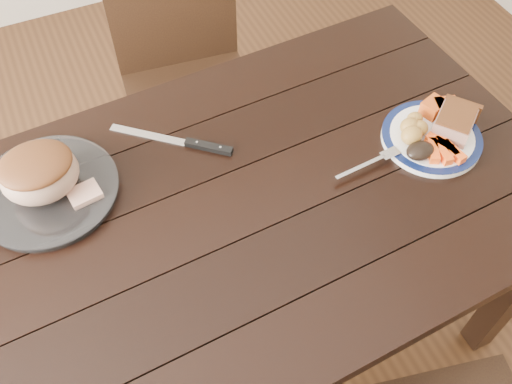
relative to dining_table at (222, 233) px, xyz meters
name	(u,v)px	position (x,y,z in m)	size (l,w,h in m)	color
ground	(232,340)	(0.00, 0.00, -0.66)	(4.00, 4.00, 0.00)	#472B16
dining_table	(222,233)	(0.00, 0.00, 0.00)	(1.65, 0.99, 0.75)	black
chair_far	(185,68)	(0.17, 0.74, -0.13)	(0.47, 0.47, 0.93)	black
dinner_plate	(431,138)	(0.56, -0.02, 0.10)	(0.25, 0.25, 0.02)	white
plate_rim	(432,136)	(0.56, -0.02, 0.11)	(0.25, 0.25, 0.02)	#0D1842
serving_platter	(48,192)	(-0.34, 0.21, 0.10)	(0.32, 0.32, 0.02)	white
pork_slice	(455,122)	(0.61, -0.02, 0.14)	(0.11, 0.09, 0.05)	#AB7A68
roasted_potatoes	(413,129)	(0.51, 0.00, 0.13)	(0.09, 0.09, 0.04)	gold
carrot_batons	(443,149)	(0.54, -0.08, 0.12)	(0.08, 0.11, 0.02)	#FF5615
pumpkin_wedges	(439,108)	(0.61, 0.04, 0.13)	(0.09, 0.07, 0.04)	#E85619
dark_mushroom	(420,151)	(0.49, -0.06, 0.13)	(0.07, 0.05, 0.03)	black
fork	(372,162)	(0.38, -0.03, 0.11)	(0.18, 0.03, 0.00)	silver
roast_joint	(40,175)	(-0.34, 0.21, 0.17)	(0.17, 0.15, 0.11)	tan
cut_slice	(85,194)	(-0.27, 0.15, 0.12)	(0.07, 0.06, 0.02)	tan
carving_knife	(194,144)	(0.02, 0.21, 0.10)	(0.26, 0.22, 0.01)	silver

